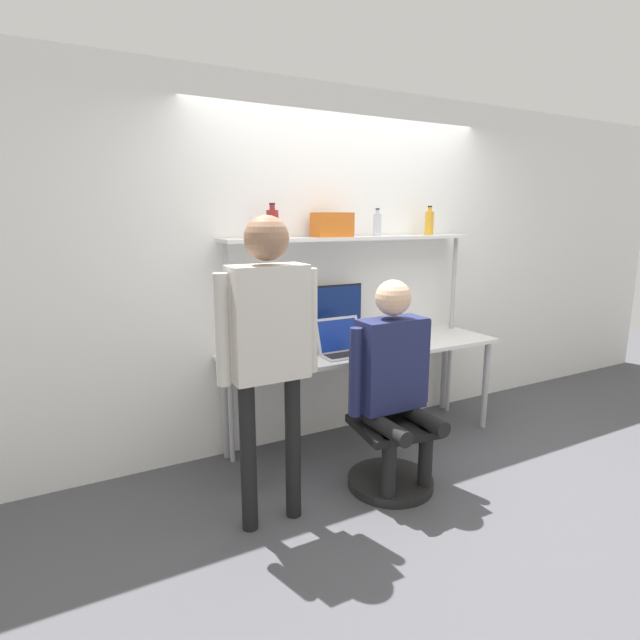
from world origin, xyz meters
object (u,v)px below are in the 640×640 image
at_px(person_seated, 394,369).
at_px(cell_phone, 381,349).
at_px(person_standing, 269,333).
at_px(storage_box, 332,225).
at_px(bottle_red, 273,223).
at_px(monitor, 327,312).
at_px(bottle_amber, 429,223).
at_px(bottle_clear, 377,224).
at_px(office_chair, 388,445).
at_px(laptop, 341,344).

bearing_deg(person_seated, cell_phone, 62.78).
bearing_deg(person_standing, storage_box, 43.71).
relative_size(bottle_red, storage_box, 0.83).
relative_size(monitor, bottle_amber, 2.62).
bearing_deg(monitor, bottle_clear, -1.61).
relative_size(monitor, person_seated, 0.45).
xyz_separation_m(cell_phone, bottle_red, (-0.72, 0.31, 0.92)).
xyz_separation_m(cell_phone, storage_box, (-0.25, 0.31, 0.91)).
bearing_deg(office_chair, bottle_red, 120.75).
distance_m(person_standing, bottle_clear, 1.60).
height_order(monitor, storage_box, storage_box).
height_order(person_standing, bottle_clear, bottle_clear).
xyz_separation_m(laptop, office_chair, (0.05, -0.52, -0.57)).
bearing_deg(laptop, monitor, 84.19).
relative_size(cell_phone, bottle_clear, 0.71).
relative_size(monitor, storage_box, 2.14).
height_order(laptop, bottle_amber, bottle_amber).
bearing_deg(laptop, cell_phone, -9.76).
bearing_deg(storage_box, cell_phone, -51.17).
xyz_separation_m(monitor, person_standing, (-0.82, -0.83, 0.10)).
height_order(cell_phone, bottle_clear, bottle_clear).
relative_size(person_standing, bottle_amber, 7.46).
relative_size(monitor, bottle_red, 2.56).
bearing_deg(laptop, bottle_amber, 14.58).
xyz_separation_m(cell_phone, bottle_amber, (0.67, 0.31, 0.92)).
bearing_deg(bottle_amber, office_chair, -139.91).
distance_m(office_chair, storage_box, 1.61).
relative_size(laptop, person_seated, 0.26).
distance_m(office_chair, person_seated, 0.53).
xyz_separation_m(person_standing, bottle_red, (0.38, 0.82, 0.57)).
height_order(monitor, bottle_amber, bottle_amber).
height_order(monitor, person_standing, person_standing).
distance_m(monitor, storage_box, 0.66).
bearing_deg(bottle_red, bottle_clear, -0.00).
bearing_deg(laptop, person_seated, -85.11).
height_order(person_standing, bottle_amber, bottle_amber).
distance_m(person_standing, bottle_amber, 2.03).
relative_size(person_seated, bottle_red, 5.69).
height_order(cell_phone, person_seated, person_seated).
xyz_separation_m(bottle_amber, bottle_clear, (-0.52, -0.00, -0.01)).
bearing_deg(person_seated, storage_box, 88.90).
bearing_deg(person_seated, person_standing, 179.52).
bearing_deg(laptop, bottle_clear, 28.75).
height_order(bottle_amber, bottle_red, bottle_red).
height_order(bottle_amber, bottle_clear, bottle_amber).
bearing_deg(monitor, bottle_amber, -0.74).
bearing_deg(office_chair, bottle_amber, 40.09).
height_order(bottle_red, storage_box, bottle_red).
xyz_separation_m(monitor, cell_phone, (0.29, -0.32, -0.25)).
height_order(laptop, storage_box, storage_box).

